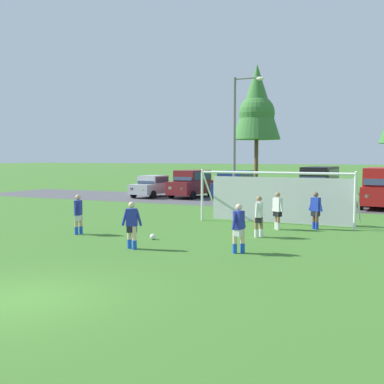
{
  "coord_description": "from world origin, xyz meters",
  "views": [
    {
      "loc": [
        7.97,
        -7.78,
        3.16
      ],
      "look_at": [
        -0.59,
        10.08,
        1.72
      ],
      "focal_mm": 44.64,
      "sensor_mm": 36.0,
      "label": 1
    }
  ],
  "objects": [
    {
      "name": "parked_car_slot_center_right",
      "position": [
        1.78,
        25.34,
        1.34
      ],
      "size": [
        2.29,
        4.85,
        2.52
      ],
      "color": "black",
      "rests_on": "ground"
    },
    {
      "name": "parked_car_slot_center_left",
      "position": [
        -4.53,
        25.8,
        1.11
      ],
      "size": [
        2.26,
        4.66,
        2.16
      ],
      "color": "navy",
      "rests_on": "ground"
    },
    {
      "name": "parked_car_slot_center",
      "position": [
        -2.28,
        24.59,
        0.88
      ],
      "size": [
        2.15,
        4.26,
        1.72
      ],
      "color": "silver",
      "rests_on": "ground"
    },
    {
      "name": "player_midfield_center",
      "position": [
        -4.65,
        7.75,
        0.82
      ],
      "size": [
        0.37,
        0.74,
        1.64
      ],
      "color": "tan",
      "rests_on": "ground"
    },
    {
      "name": "tree_left_edge",
      "position": [
        -5.44,
        33.66,
        7.89
      ],
      "size": [
        4.3,
        4.3,
        11.47
      ],
      "color": "brown",
      "rests_on": "ground"
    },
    {
      "name": "player_striker_near",
      "position": [
        3.87,
        13.37,
        0.82
      ],
      "size": [
        0.69,
        0.39,
        1.64
      ],
      "color": "brown",
      "rests_on": "ground"
    },
    {
      "name": "street_lamp",
      "position": [
        -2.06,
        19.44,
        4.11
      ],
      "size": [
        2.0,
        0.32,
        7.94
      ],
      "color": "slate",
      "rests_on": "ground"
    },
    {
      "name": "player_trailing_back",
      "position": [
        -0.95,
        6.02,
        0.82
      ],
      "size": [
        0.73,
        0.38,
        1.64
      ],
      "color": "beige",
      "rests_on": "ground"
    },
    {
      "name": "parked_car_slot_right",
      "position": [
        5.8,
        23.95,
        1.34
      ],
      "size": [
        2.21,
        4.81,
        2.52
      ],
      "color": "red",
      "rests_on": "ground"
    },
    {
      "name": "soccer_ball",
      "position": [
        -1.26,
        7.98,
        0.11
      ],
      "size": [
        0.22,
        0.22,
        0.22
      ],
      "color": "white",
      "rests_on": "ground"
    },
    {
      "name": "player_defender_far",
      "position": [
        2.63,
        6.94,
        0.82
      ],
      "size": [
        0.36,
        0.72,
        1.64
      ],
      "color": "beige",
      "rests_on": "ground"
    },
    {
      "name": "player_winger_right",
      "position": [
        2.38,
        12.55,
        0.82
      ],
      "size": [
        0.64,
        0.5,
        1.64
      ],
      "color": "#936B4C",
      "rests_on": "ground"
    },
    {
      "name": "parked_car_slot_left",
      "position": [
        -8.22,
        25.97,
        1.11
      ],
      "size": [
        2.4,
        4.73,
        2.16
      ],
      "color": "maroon",
      "rests_on": "ground"
    },
    {
      "name": "soccer_goal",
      "position": [
        1.82,
        14.62,
        1.29
      ],
      "size": [
        7.45,
        2.05,
        2.57
      ],
      "color": "white",
      "rests_on": "ground"
    },
    {
      "name": "parked_car_slot_far_left",
      "position": [
        -11.24,
        25.04,
        0.88
      ],
      "size": [
        2.18,
        4.27,
        1.72
      ],
      "color": "#B2B2BC",
      "rests_on": "ground"
    },
    {
      "name": "ground_plane",
      "position": [
        0.0,
        15.0,
        0.0
      ],
      "size": [
        400.0,
        400.0,
        0.0
      ],
      "primitive_type": "plane",
      "color": "#3D7028"
    },
    {
      "name": "parking_lot_strip",
      "position": [
        0.0,
        24.79,
        0.0
      ],
      "size": [
        52.0,
        8.4,
        0.01
      ],
      "primitive_type": "cube",
      "color": "#4C4C51",
      "rests_on": "ground"
    },
    {
      "name": "player_winger_left",
      "position": [
        2.26,
        10.27,
        0.82
      ],
      "size": [
        0.29,
        0.74,
        1.64
      ],
      "color": "#936B4C",
      "rests_on": "ground"
    }
  ]
}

